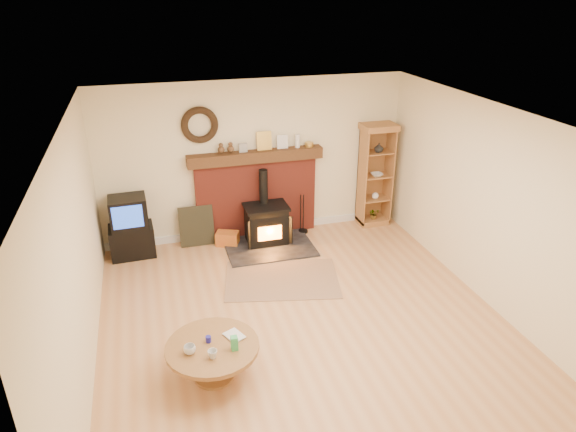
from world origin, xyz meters
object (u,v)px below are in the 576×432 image
object	(u,v)px
wood_stove	(267,226)
curio_cabinet	(375,175)
coffee_table	(213,351)
tv_unit	(131,228)

from	to	relation	value
wood_stove	curio_cabinet	xyz separation A→B (m)	(2.00, 0.28, 0.59)
wood_stove	coffee_table	size ratio (longest dim) A/B	1.40
coffee_table	wood_stove	bearing A→B (deg)	65.80
curio_cabinet	tv_unit	bearing A→B (deg)	-178.83
tv_unit	coffee_table	world-z (taller)	tv_unit
coffee_table	tv_unit	bearing A→B (deg)	104.58
wood_stove	tv_unit	xyz separation A→B (m)	(-2.12, 0.20, 0.15)
wood_stove	curio_cabinet	size ratio (longest dim) A/B	0.78
tv_unit	coffee_table	size ratio (longest dim) A/B	0.98
tv_unit	curio_cabinet	world-z (taller)	curio_cabinet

